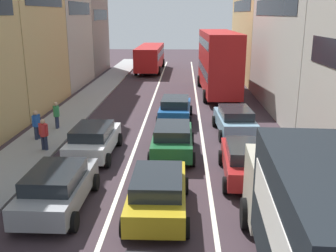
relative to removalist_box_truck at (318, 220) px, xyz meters
name	(u,v)px	position (x,y,z in m)	size (l,w,h in m)	color
sidewalk_left	(71,114)	(-10.39, 16.81, -1.90)	(2.60, 64.00, 0.14)	#969696
lane_stripe_left	(147,116)	(-5.39, 16.81, -1.97)	(0.16, 60.00, 0.01)	silver
lane_stripe_right	(199,116)	(-1.99, 16.81, -1.97)	(0.16, 60.00, 0.01)	silver
building_row_right	(318,19)	(6.21, 20.49, 4.07)	(7.20, 43.90, 13.36)	tan
removalist_box_truck	(318,220)	(0.00, 0.00, 0.00)	(3.00, 7.80, 3.58)	#B7B29E
sedan_centre_lane_second	(158,192)	(-3.83, 3.77, -1.18)	(2.08, 4.31, 1.49)	#B29319
wagon_left_lane_second	(57,187)	(-7.23, 3.99, -1.18)	(2.09, 4.31, 1.49)	gray
hatchback_centre_lane_third	(172,139)	(-3.51, 9.46, -1.18)	(2.06, 4.30, 1.49)	#19592D
sedan_left_lane_third	(94,139)	(-7.17, 9.20, -1.18)	(2.12, 4.33, 1.49)	silver
coupe_centre_lane_fourth	(175,108)	(-3.52, 15.59, -1.18)	(2.18, 4.36, 1.49)	#194C8C
sedan_right_lane_behind_truck	(247,160)	(-0.46, 6.81, -1.18)	(2.17, 4.36, 1.49)	#A51E1E
wagon_right_lane_far	(235,120)	(-0.19, 12.97, -1.18)	(2.23, 4.38, 1.49)	#759EB7
bus_mid_queue_primary	(218,60)	(-0.23, 24.09, 0.86)	(3.02, 10.57, 5.06)	#B21919
bus_far_queue_secondary	(150,56)	(-6.89, 37.37, -0.21)	(2.90, 10.53, 2.90)	#B21919
pedestrian_near_kerb	(56,114)	(-10.19, 13.26, -1.03)	(0.34, 0.54, 1.66)	#262D47
pedestrian_mid_sidewalk	(44,134)	(-9.62, 9.56, -1.03)	(0.51, 0.34, 1.66)	#262D47
pedestrian_far_sidewalk	(36,124)	(-10.57, 11.18, -1.03)	(0.34, 0.49, 1.66)	#262D47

